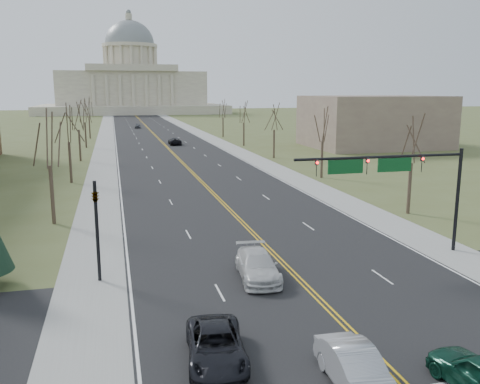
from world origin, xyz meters
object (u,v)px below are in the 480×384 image
signal_left (96,220)px  signal_mast (393,172)px  car_sb_inner_second (257,266)px  car_far_nb (175,141)px  car_sb_inner_lead (356,370)px  car_far_sb (138,126)px  car_sb_outer_lead (216,346)px

signal_left → signal_mast: bearing=-0.0°
signal_mast → car_sb_inner_second: size_ratio=2.23×
car_far_nb → signal_left: bearing=80.2°
car_sb_inner_second → car_far_nb: bearing=92.6°
car_sb_inner_lead → car_far_sb: 139.23m
signal_mast → car_sb_outer_lead: (-14.09, -10.60, -5.05)m
signal_mast → car_sb_inner_second: 11.14m
signal_mast → car_far_nb: size_ratio=2.36×
car_far_sb → signal_mast: bearing=-81.4°
signal_mast → signal_left: (-18.95, 0.00, -2.05)m
signal_mast → car_sb_inner_second: bearing=-169.2°
car_sb_inner_lead → car_sb_outer_lead: car_sb_inner_lead is taller
signal_left → car_far_nb: signal_left is taller
car_sb_outer_lead → car_sb_inner_lead: bearing=-27.9°
car_sb_outer_lead → car_sb_inner_second: car_sb_inner_second is taller
car_sb_inner_second → car_far_nb: size_ratio=1.06×
signal_left → car_far_sb: size_ratio=1.47×
car_far_nb → car_sb_outer_lead: bearing=84.6°
car_sb_inner_lead → car_far_nb: size_ratio=0.92×
signal_left → car_sb_inner_second: (9.14, -1.87, -2.91)m
signal_left → car_far_sb: 125.75m
car_far_sb → car_sb_inner_lead: bearing=-85.7°
signal_left → car_far_sb: bearing=86.1°
signal_mast → car_far_nb: bearing=94.1°
signal_left → car_sb_inner_second: bearing=-11.5°
signal_left → car_sb_inner_second: signal_left is taller
car_far_nb → car_far_sb: car_far_nb is taller
car_far_sb → car_sb_inner_second: bearing=-85.9°
car_far_nb → car_sb_inner_second: bearing=87.1°
signal_mast → car_far_sb: size_ratio=2.98×
signal_mast → car_sb_inner_lead: bearing=-124.2°
car_sb_outer_lead → car_far_sb: car_sb_outer_lead is taller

